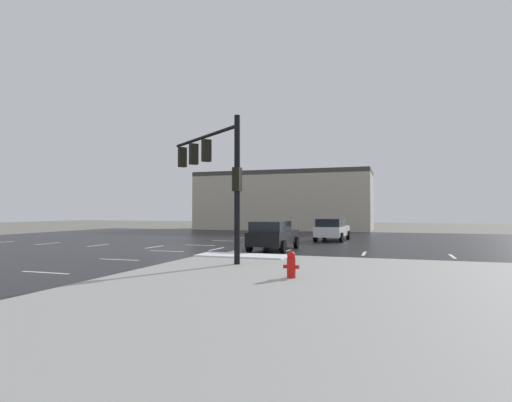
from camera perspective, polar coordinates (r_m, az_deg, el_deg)
name	(u,v)px	position (r m, az deg, el deg)	size (l,w,h in m)	color
ground_plane	(185,248)	(24.08, -9.88, -6.50)	(120.00, 120.00, 0.00)	slate
road_asphalt	(185,248)	(24.07, -9.88, -6.48)	(44.00, 44.00, 0.02)	black
sidewalk_corner	(427,312)	(9.39, 22.69, -13.99)	(18.00, 18.00, 0.14)	#9E9E99
snow_strip_curbside	(242,255)	(18.37, -1.93, -7.57)	(4.00, 1.60, 0.06)	white
lane_markings	(193,251)	(22.30, -8.81, -6.85)	(36.15, 36.15, 0.01)	silver
traffic_signal_mast	(213,165)	(17.33, -5.96, 4.99)	(4.72, 3.82, 5.64)	black
fire_hydrant	(291,265)	(12.44, 4.92, -8.79)	(0.48, 0.26, 0.79)	red
strip_building_background	(284,201)	(48.27, 3.93, -0.01)	(19.91, 8.00, 6.68)	#BCB29E
sedan_black	(273,235)	(22.29, 2.40, -4.73)	(2.02, 4.54, 1.58)	black
sedan_white	(332,229)	(30.22, 10.50, -3.85)	(2.22, 4.61, 1.58)	white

